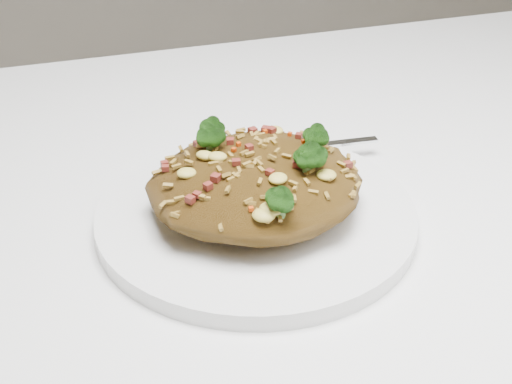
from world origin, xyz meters
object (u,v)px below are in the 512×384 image
(fried_rice, at_px, (257,175))
(fork, at_px, (301,147))
(dining_table, at_px, (338,291))
(plate, at_px, (256,215))

(fried_rice, distance_m, fork, 0.11)
(fried_rice, height_order, fork, fried_rice)
(dining_table, distance_m, plate, 0.12)
(dining_table, xyz_separation_m, plate, (-0.08, -0.00, 0.10))
(plate, bearing_deg, dining_table, 0.05)
(fried_rice, bearing_deg, plate, 166.29)
(dining_table, distance_m, fried_rice, 0.16)
(fork, bearing_deg, fried_rice, -125.23)
(plate, distance_m, fried_rice, 0.04)
(plate, bearing_deg, fork, 49.61)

